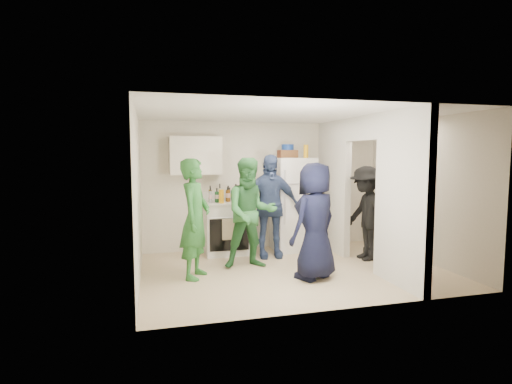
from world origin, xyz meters
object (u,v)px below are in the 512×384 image
person_denim (269,206)px  person_navy (315,221)px  blue_bowl (288,147)px  yellow_cup_stack_top (306,151)px  person_nook (366,213)px  wicker_basket (288,154)px  person_green_center (251,213)px  stove (226,228)px  person_green_left (195,219)px  fridge (293,204)px

person_denim → person_navy: bearing=-73.9°
blue_bowl → person_navy: blue_bowl is taller
blue_bowl → yellow_cup_stack_top: blue_bowl is taller
person_nook → wicker_basket: bearing=-132.9°
yellow_cup_stack_top → person_navy: size_ratio=0.14×
person_green_center → person_navy: 1.14m
stove → yellow_cup_stack_top: yellow_cup_stack_top is taller
person_green_left → person_green_center: 1.00m
fridge → wicker_basket: size_ratio=5.16×
blue_bowl → wicker_basket: bearing=0.0°
person_navy → blue_bowl: bearing=-124.9°
fridge → yellow_cup_stack_top: size_ratio=7.22×
blue_bowl → fridge: bearing=-26.6°
blue_bowl → person_nook: (1.10, -1.08, -1.18)m
stove → person_nook: person_nook is taller
person_green_left → person_green_center: person_green_center is taller
fridge → person_green_left: 2.43m
person_green_left → fridge: bearing=-32.0°
fridge → person_green_center: person_green_center is taller
wicker_basket → blue_bowl: size_ratio=1.46×
person_green_center → person_navy: person_green_center is taller
fridge → person_navy: 1.85m
person_navy → yellow_cup_stack_top: bearing=-135.6°
yellow_cup_stack_top → person_denim: yellow_cup_stack_top is taller
stove → person_denim: bearing=-32.1°
stove → fridge: 1.39m
blue_bowl → person_navy: size_ratio=0.14×
fridge → person_nook: size_ratio=1.08×
person_nook → person_denim: bearing=-109.3°
fridge → person_green_left: (-2.04, -1.31, 0.00)m
fridge → person_nook: bearing=-45.7°
wicker_basket → yellow_cup_stack_top: yellow_cup_stack_top is taller
stove → blue_bowl: size_ratio=4.12×
stove → blue_bowl: 1.95m
blue_bowl → person_denim: bearing=-137.4°
person_denim → person_nook: (1.61, -0.61, -0.10)m
stove → person_nook: size_ratio=0.59×
yellow_cup_stack_top → person_nook: yellow_cup_stack_top is taller
stove → person_green_left: (-0.72, -1.34, 0.41)m
stove → blue_bowl: blue_bowl is taller
blue_bowl → yellow_cup_stack_top: (0.32, -0.15, -0.08)m
person_green_left → person_nook: (3.04, 0.29, -0.07)m
fridge → person_green_center: bearing=-137.8°
blue_bowl → person_nook: bearing=-44.3°
person_navy → person_denim: bearing=-106.5°
fridge → person_nook: fridge is taller
person_denim → person_navy: (0.30, -1.41, -0.06)m
person_green_left → person_nook: 3.06m
fridge → person_denim: (-0.61, -0.42, 0.03)m
blue_bowl → person_green_left: size_ratio=0.13×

